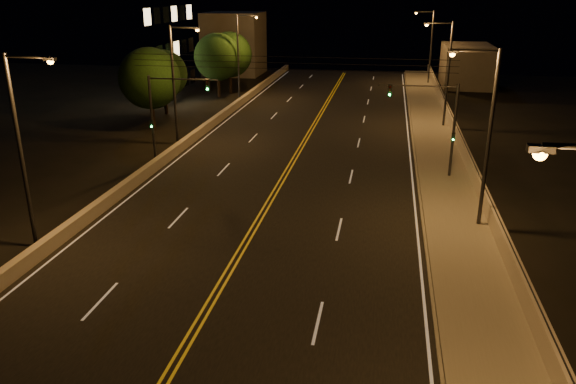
% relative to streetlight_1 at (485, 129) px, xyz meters
% --- Properties ---
extents(road, '(18.00, 120.00, 0.02)m').
position_rel_streetlight_1_xyz_m(road, '(-11.53, -0.89, -5.41)').
color(road, black).
rests_on(road, ground).
extents(sidewalk, '(3.60, 120.00, 0.30)m').
position_rel_streetlight_1_xyz_m(sidewalk, '(-0.73, -0.89, -5.27)').
color(sidewalk, gray).
rests_on(sidewalk, ground).
extents(curb, '(0.14, 120.00, 0.15)m').
position_rel_streetlight_1_xyz_m(curb, '(-2.60, -0.89, -5.34)').
color(curb, gray).
rests_on(curb, ground).
extents(parapet_wall, '(0.30, 120.00, 1.00)m').
position_rel_streetlight_1_xyz_m(parapet_wall, '(0.92, -0.89, -4.62)').
color(parapet_wall, '#ACA190').
rests_on(parapet_wall, sidewalk).
extents(jersey_barrier, '(0.45, 120.00, 0.76)m').
position_rel_streetlight_1_xyz_m(jersey_barrier, '(-20.72, -0.89, -5.04)').
color(jersey_barrier, '#ACA190').
rests_on(jersey_barrier, ground).
extents(distant_building_right, '(6.00, 10.00, 5.21)m').
position_rel_streetlight_1_xyz_m(distant_building_right, '(4.97, 48.31, -2.81)').
color(distant_building_right, '#6D655B').
rests_on(distant_building_right, ground).
extents(distant_building_left, '(8.00, 8.00, 8.79)m').
position_rel_streetlight_1_xyz_m(distant_building_left, '(-27.53, 53.25, -1.02)').
color(distant_building_left, '#6D655B').
rests_on(distant_building_left, ground).
extents(parapet_rail, '(0.06, 120.00, 0.06)m').
position_rel_streetlight_1_xyz_m(parapet_rail, '(0.92, -0.89, -4.09)').
color(parapet_rail, black).
rests_on(parapet_rail, parapet_wall).
extents(lane_markings, '(17.32, 116.00, 0.00)m').
position_rel_streetlight_1_xyz_m(lane_markings, '(-11.53, -0.96, -5.40)').
color(lane_markings, silver).
rests_on(lane_markings, road).
extents(streetlight_1, '(2.55, 0.28, 9.41)m').
position_rel_streetlight_1_xyz_m(streetlight_1, '(0.00, 0.00, 0.00)').
color(streetlight_1, '#2D2D33').
rests_on(streetlight_1, ground).
extents(streetlight_2, '(2.55, 0.28, 9.41)m').
position_rel_streetlight_1_xyz_m(streetlight_2, '(0.00, 23.07, 0.00)').
color(streetlight_2, '#2D2D33').
rests_on(streetlight_2, ground).
extents(streetlight_3, '(2.55, 0.28, 9.41)m').
position_rel_streetlight_1_xyz_m(streetlight_3, '(0.00, 47.92, 0.00)').
color(streetlight_3, '#2D2D33').
rests_on(streetlight_3, ground).
extents(streetlight_4, '(2.55, 0.28, 9.41)m').
position_rel_streetlight_1_xyz_m(streetlight_4, '(-21.46, -6.06, 0.00)').
color(streetlight_4, '#2D2D33').
rests_on(streetlight_4, ground).
extents(streetlight_5, '(2.55, 0.28, 9.41)m').
position_rel_streetlight_1_xyz_m(streetlight_5, '(-21.46, 13.72, 0.00)').
color(streetlight_5, '#2D2D33').
rests_on(streetlight_5, ground).
extents(streetlight_6, '(2.55, 0.28, 9.41)m').
position_rel_streetlight_1_xyz_m(streetlight_6, '(-21.46, 33.66, 0.00)').
color(streetlight_6, '#2D2D33').
rests_on(streetlight_6, ground).
extents(traffic_signal_right, '(5.11, 0.31, 6.40)m').
position_rel_streetlight_1_xyz_m(traffic_signal_right, '(-1.50, 8.13, -1.40)').
color(traffic_signal_right, '#2D2D33').
rests_on(traffic_signal_right, ground).
extents(traffic_signal_left, '(5.11, 0.31, 6.40)m').
position_rel_streetlight_1_xyz_m(traffic_signal_left, '(-20.36, 8.13, -1.40)').
color(traffic_signal_left, '#2D2D33').
rests_on(traffic_signal_left, ground).
extents(overhead_wires, '(22.00, 0.03, 0.83)m').
position_rel_streetlight_1_xyz_m(overhead_wires, '(-11.53, 8.61, 1.98)').
color(overhead_wires, black).
extents(tree_0, '(5.40, 5.40, 7.31)m').
position_rel_streetlight_1_xyz_m(tree_0, '(-25.61, 18.00, -0.81)').
color(tree_0, black).
rests_on(tree_0, ground).
extents(tree_1, '(4.72, 4.72, 6.40)m').
position_rel_streetlight_1_xyz_m(tree_1, '(-27.01, 24.61, -1.38)').
color(tree_1, black).
rests_on(tree_1, ground).
extents(tree_2, '(5.41, 5.41, 7.34)m').
position_rel_streetlight_1_xyz_m(tree_2, '(-24.45, 34.66, -0.79)').
color(tree_2, black).
rests_on(tree_2, ground).
extents(tree_3, '(5.37, 5.37, 7.28)m').
position_rel_streetlight_1_xyz_m(tree_3, '(-23.81, 37.41, -0.83)').
color(tree_3, black).
rests_on(tree_3, ground).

